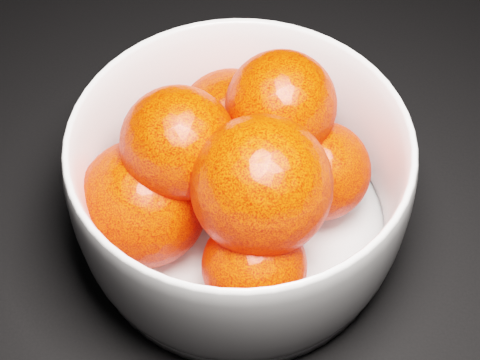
# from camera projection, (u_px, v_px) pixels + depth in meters

# --- Properties ---
(bowl) EXTENTS (0.25, 0.25, 0.12)m
(bowl) POSITION_uv_depth(u_px,v_px,m) (240.00, 185.00, 0.51)
(bowl) COLOR silver
(bowl) RESTS_ON ground
(orange_pile) EXTENTS (0.21, 0.21, 0.15)m
(orange_pile) POSITION_uv_depth(u_px,v_px,m) (230.00, 169.00, 0.49)
(orange_pile) COLOR red
(orange_pile) RESTS_ON bowl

